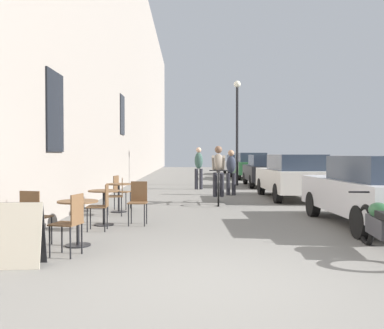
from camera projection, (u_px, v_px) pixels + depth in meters
The scene contains 22 objects.
ground_plane at pixel (221, 284), 4.75m from camera, with size 88.00×88.00×0.00m, color slate.
building_facade_left at pixel (117, 44), 18.55m from camera, with size 0.54×68.00×12.60m.
cafe_table_near at pixel (78, 213), 6.71m from camera, with size 0.64×0.64×0.72m.
cafe_chair_near_toward_street at pixel (71, 220), 6.03m from camera, with size 0.46×0.46×0.89m.
cafe_chair_near_toward_wall at pixel (34, 214), 6.63m from camera, with size 0.46×0.46×0.89m.
cafe_table_mid at pixel (104, 200), 8.68m from camera, with size 0.64×0.64×0.72m.
cafe_chair_mid_toward_street at pixel (101, 204), 8.05m from camera, with size 0.40×0.40×0.89m.
cafe_chair_mid_toward_wall at pixel (138, 200), 8.76m from camera, with size 0.40×0.40×0.89m.
cafe_table_far at pixel (119, 191), 10.64m from camera, with size 0.64×0.64×0.72m.
cafe_chair_far_toward_street at pixel (120, 190), 11.26m from camera, with size 0.45×0.45×0.89m.
cafe_chair_far_toward_wall at pixel (118, 194), 10.05m from camera, with size 0.43×0.43×0.89m.
sandwich_board_sign at pixel (22, 234), 5.48m from camera, with size 0.57×0.40×0.84m.
cyclist_on_bicycle at pixel (218, 176), 12.53m from camera, with size 0.52×1.76×1.74m.
pedestrian_near at pixel (231, 170), 15.08m from camera, with size 0.34×0.24×1.62m.
pedestrian_mid at pixel (199, 166), 17.60m from camera, with size 0.36×0.27×1.75m.
street_lamp at pixel (237, 119), 19.76m from camera, with size 0.32×0.32×4.90m.
parked_car_nearest at pixel (373, 190), 8.48m from camera, with size 1.74×4.03×1.43m.
parked_car_second at pixel (293, 176), 13.83m from camera, with size 1.76×4.10×1.45m.
parked_car_third at pixel (265, 170), 19.23m from camera, with size 1.83×4.10×1.44m.
parked_car_fourth at pixel (249, 165), 25.26m from camera, with size 1.94×4.41×1.55m.
parked_car_fifth at pixel (237, 164), 30.96m from camera, with size 1.80×4.06×1.43m.
parked_motorcycle at pixel (382, 227), 6.15m from camera, with size 0.62×2.14×0.92m.
Camera 1 is at (-0.38, -4.71, 1.45)m, focal length 39.56 mm.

